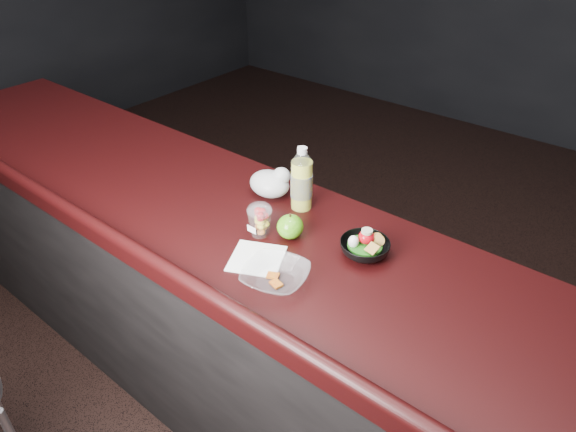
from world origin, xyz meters
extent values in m
cube|color=black|center=(0.00, 0.30, 0.49)|extent=(4.00, 0.65, 0.98)
cube|color=black|center=(0.00, 0.30, 1.00)|extent=(4.06, 0.71, 0.04)
cylinder|color=silver|center=(-0.56, -0.51, 0.36)|extent=(0.02, 0.02, 0.72)
cylinder|color=#E6ED3D|center=(0.02, 0.49, 1.11)|extent=(0.07, 0.07, 0.18)
cylinder|color=white|center=(0.02, 0.49, 1.11)|extent=(0.08, 0.08, 0.18)
cone|color=white|center=(0.02, 0.49, 1.22)|extent=(0.07, 0.07, 0.03)
cylinder|color=white|center=(0.02, 0.49, 1.25)|extent=(0.03, 0.03, 0.02)
cylinder|color=#072D99|center=(0.02, 0.49, 1.11)|extent=(0.08, 0.08, 0.09)
ellipsoid|color=white|center=(0.01, 0.28, 1.12)|extent=(0.08, 0.08, 0.05)
ellipsoid|color=#357F0E|center=(0.10, 0.33, 1.06)|extent=(0.09, 0.09, 0.08)
cylinder|color=black|center=(0.10, 0.33, 1.10)|extent=(0.01, 0.01, 0.01)
ellipsoid|color=silver|center=(-0.13, 0.49, 1.07)|extent=(0.16, 0.13, 0.09)
sphere|color=silver|center=(-0.09, 0.51, 1.10)|extent=(0.07, 0.07, 0.07)
imported|color=black|center=(0.34, 0.40, 1.04)|extent=(0.20, 0.20, 0.05)
cylinder|color=#0F470C|center=(0.34, 0.40, 1.05)|extent=(0.11, 0.11, 0.01)
ellipsoid|color=#B00712|center=(0.34, 0.41, 1.08)|extent=(0.05, 0.05, 0.04)
cylinder|color=beige|center=(0.34, 0.41, 1.10)|extent=(0.04, 0.04, 0.01)
ellipsoid|color=white|center=(0.31, 0.37, 1.07)|extent=(0.03, 0.03, 0.04)
imported|color=silver|center=(0.21, 0.12, 1.04)|extent=(0.23, 0.23, 0.05)
cube|color=#990F0C|center=(0.19, 0.13, 1.03)|extent=(0.04, 0.04, 0.01)
cube|color=#990F0C|center=(0.22, 0.11, 1.03)|extent=(0.04, 0.03, 0.01)
cube|color=white|center=(0.09, 0.17, 1.02)|extent=(0.21, 0.21, 0.00)
camera|label=1|loc=(0.95, -0.75, 2.02)|focal=32.00mm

